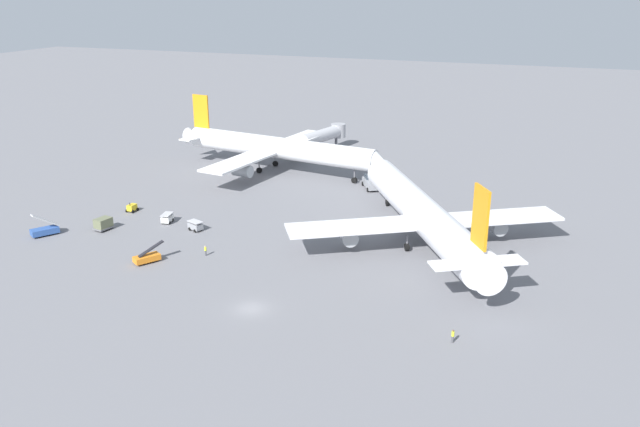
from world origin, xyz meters
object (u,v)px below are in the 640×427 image
Objects in this scene: gse_container_dolly_flat at (103,224)px; gse_gpu_cart_small at (132,208)px; gse_stair_truck_yellow at (45,230)px; gse_baggage_cart_trailing at (195,226)px; pushback_tug at (372,182)px; airliner_at_gate_left at (277,148)px; jet_bridge at (326,135)px; ground_crew_marshaller_foreground at (453,336)px; gse_belt_loader_portside at (147,258)px; ground_crew_wing_walker_right at (205,251)px; airliner_being_pushed at (422,214)px; gse_baggage_cart_near_cluster at (167,218)px.

gse_gpu_cart_small is at bearing 97.61° from gse_container_dolly_flat.
gse_baggage_cart_trailing is at bearing 26.34° from gse_stair_truck_yellow.
pushback_tug is 2.89× the size of gse_baggage_cart_trailing.
gse_container_dolly_flat is at bearing -160.00° from gse_baggage_cart_trailing.
gse_stair_truck_yellow is (-20.31, -51.81, -4.44)m from airliner_at_gate_left.
jet_bridge is at bearing 72.09° from gse_stair_truck_yellow.
ground_crew_marshaller_foreground reaches higher than gse_baggage_cart_trailing.
gse_baggage_cart_trailing is 14.95m from gse_belt_loader_portside.
gse_belt_loader_portside reaches higher than gse_container_dolly_flat.
gse_container_dolly_flat is at bearing -103.38° from jet_bridge.
ground_crew_wing_walker_right is (10.13, -49.78, -4.59)m from airliner_at_gate_left.
gse_gpu_cart_small is at bearing 150.21° from ground_crew_wing_walker_right.
airliner_being_pushed is at bearing 4.21° from gse_gpu_cart_small.
jet_bridge is (23.89, 73.92, 3.33)m from gse_stair_truck_yellow.
gse_baggage_cart_near_cluster is 18.07m from gse_belt_loader_portside.
gse_belt_loader_portside is (15.67, -9.39, -0.35)m from gse_container_dolly_flat.
gse_baggage_cart_trailing and gse_baggage_cart_near_cluster have the same top height.
gse_baggage_cart_trailing is at bearing 128.81° from ground_crew_wing_walker_right.
gse_container_dolly_flat is 0.73× the size of gse_belt_loader_portside.
ground_crew_marshaller_foreground is (65.73, -26.58, 0.12)m from gse_gpu_cart_small.
gse_gpu_cart_small is (-1.34, 10.02, -0.38)m from gse_container_dolly_flat.
ground_crew_marshaller_foreground is (10.86, -30.62, -4.25)m from airliner_being_pushed.
gse_gpu_cart_small is 0.44× the size of gse_belt_loader_portside.
jet_bridge is at bearing 82.72° from gse_baggage_cart_near_cluster.
gse_stair_truck_yellow reaches higher than gse_gpu_cart_small.
jet_bridge reaches higher than gse_stair_truck_yellow.
ground_crew_wing_walker_right is 0.10× the size of jet_bridge.
gse_baggage_cart_trailing is 0.64× the size of gse_stair_truck_yellow.
pushback_tug is at bearing -11.62° from airliner_at_gate_left.
airliner_being_pushed is (40.90, -31.95, -0.30)m from airliner_at_gate_left.
gse_stair_truck_yellow is at bearing -133.56° from pushback_tug.
gse_container_dolly_flat is 1.18× the size of gse_baggage_cart_near_cluster.
gse_container_dolly_flat is (-12.62, -46.01, -4.30)m from airliner_at_gate_left.
airliner_being_pushed is 39.44m from gse_baggage_cart_trailing.
jet_bridge reaches higher than gse_belt_loader_portside.
gse_belt_loader_portside reaches higher than gse_gpu_cart_small.
ground_crew_wing_walker_right is at bearing 162.92° from ground_crew_marshaller_foreground.
pushback_tug is at bearing 67.22° from gse_belt_loader_portside.
ground_crew_wing_walker_right is at bearing -9.40° from gse_container_dolly_flat.
pushback_tug is 41.53m from gse_baggage_cart_trailing.
airliner_at_gate_left is 31.44× the size of ground_crew_wing_walker_right.
gse_baggage_cart_near_cluster is at bearing 113.69° from gse_belt_loader_portside.
gse_belt_loader_portside reaches higher than gse_baggage_cart_near_cluster.
pushback_tug is 0.51× the size of jet_bridge.
gse_baggage_cart_trailing is 1.78× the size of ground_crew_marshaller_foreground.
airliner_at_gate_left reaches higher than jet_bridge.
airliner_at_gate_left is 40.80m from gse_baggage_cart_trailing.
gse_baggage_cart_near_cluster is 10.16m from gse_gpu_cart_small.
gse_baggage_cart_near_cluster is 0.17× the size of jet_bridge.
ground_crew_wing_walker_right is (24.09, -13.79, 0.09)m from gse_gpu_cart_small.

